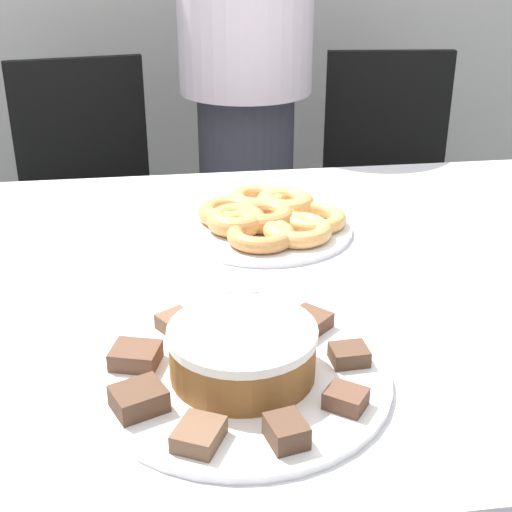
{
  "coord_description": "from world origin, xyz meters",
  "views": [
    {
      "loc": [
        -0.13,
        -1.02,
        1.25
      ],
      "look_at": [
        0.0,
        -0.05,
        0.79
      ],
      "focal_mm": 50.0,
      "sensor_mm": 36.0,
      "label": 1
    }
  ],
  "objects": [
    {
      "name": "table",
      "position": [
        0.0,
        0.0,
        0.65
      ],
      "size": [
        1.46,
        1.07,
        0.73
      ],
      "color": "silver",
      "rests_on": "ground_plane"
    },
    {
      "name": "person_standing",
      "position": [
        0.12,
        0.99,
        0.87
      ],
      "size": [
        0.37,
        0.37,
        1.66
      ],
      "color": "#383842",
      "rests_on": "ground_plane"
    },
    {
      "name": "office_chair_left",
      "position": [
        -0.34,
        1.0,
        0.43
      ],
      "size": [
        0.5,
        0.5,
        0.9
      ],
      "rotation": [
        0.0,
        0.0,
        0.16
      ],
      "color": "black",
      "rests_on": "ground_plane"
    },
    {
      "name": "office_chair_right",
      "position": [
        0.58,
        1.0,
        0.43
      ],
      "size": [
        0.48,
        0.48,
        0.9
      ],
      "rotation": [
        0.0,
        0.0,
        -0.11
      ],
      "color": "black",
      "rests_on": "ground_plane"
    },
    {
      "name": "plate_cake",
      "position": [
        -0.05,
        -0.29,
        0.74
      ],
      "size": [
        0.37,
        0.37,
        0.01
      ],
      "color": "white",
      "rests_on": "table"
    },
    {
      "name": "plate_donuts",
      "position": [
        0.05,
        0.18,
        0.74
      ],
      "size": [
        0.32,
        0.32,
        0.01
      ],
      "color": "white",
      "rests_on": "table"
    },
    {
      "name": "frosted_cake",
      "position": [
        -0.05,
        -0.29,
        0.77
      ],
      "size": [
        0.18,
        0.18,
        0.07
      ],
      "color": "brown",
      "rests_on": "plate_cake"
    },
    {
      "name": "lamington_0",
      "position": [
        -0.12,
        -0.17,
        0.75
      ],
      "size": [
        0.07,
        0.07,
        0.02
      ],
      "rotation": [
        0.0,
        0.0,
        2.15
      ],
      "color": "brown",
      "rests_on": "plate_cake"
    },
    {
      "name": "lamington_1",
      "position": [
        -0.18,
        -0.25,
        0.75
      ],
      "size": [
        0.07,
        0.07,
        0.02
      ],
      "rotation": [
        0.0,
        0.0,
        2.84
      ],
      "color": "brown",
      "rests_on": "plate_cake"
    },
    {
      "name": "lamington_2",
      "position": [
        -0.17,
        -0.34,
        0.76
      ],
      "size": [
        0.07,
        0.07,
        0.03
      ],
      "rotation": [
        0.0,
        0.0,
        3.54
      ],
      "color": "#513828",
      "rests_on": "plate_cake"
    },
    {
      "name": "lamington_3",
      "position": [
        -0.11,
        -0.41,
        0.75
      ],
      "size": [
        0.07,
        0.07,
        0.02
      ],
      "rotation": [
        0.0,
        0.0,
        4.24
      ],
      "color": "brown",
      "rests_on": "plate_cake"
    },
    {
      "name": "lamington_4",
      "position": [
        -0.01,
        -0.42,
        0.76
      ],
      "size": [
        0.05,
        0.05,
        0.03
      ],
      "rotation": [
        0.0,
        0.0,
        4.94
      ],
      "color": "#513828",
      "rests_on": "plate_cake"
    },
    {
      "name": "lamington_5",
      "position": [
        0.06,
        -0.37,
        0.75
      ],
      "size": [
        0.06,
        0.06,
        0.02
      ],
      "rotation": [
        0.0,
        0.0,
        5.64
      ],
      "color": "brown",
      "rests_on": "plate_cake"
    },
    {
      "name": "lamington_6",
      "position": [
        0.09,
        -0.28,
        0.75
      ],
      "size": [
        0.05,
        0.04,
        0.02
      ],
      "rotation": [
        0.0,
        0.0,
        6.33
      ],
      "color": "#513828",
      "rests_on": "plate_cake"
    },
    {
      "name": "lamington_7",
      "position": [
        0.06,
        -0.19,
        0.75
      ],
      "size": [
        0.08,
        0.08,
        0.02
      ],
      "rotation": [
        0.0,
        0.0,
        7.03
      ],
      "color": "brown",
      "rests_on": "plate_cake"
    },
    {
      "name": "lamington_8",
      "position": [
        -0.03,
        -0.15,
        0.75
      ],
      "size": [
        0.05,
        0.06,
        0.03
      ],
      "rotation": [
        0.0,
        0.0,
        7.73
      ],
      "color": "#513828",
      "rests_on": "plate_cake"
    },
    {
      "name": "donut_0",
      "position": [
        0.05,
        0.18,
        0.76
      ],
      "size": [
        0.11,
        0.11,
        0.04
      ],
      "color": "#C68447",
      "rests_on": "plate_donuts"
    },
    {
      "name": "donut_1",
      "position": [
        0.1,
        0.25,
        0.76
      ],
      "size": [
        0.11,
        0.11,
        0.04
      ],
      "color": "tan",
      "rests_on": "plate_donuts"
    },
    {
      "name": "donut_2",
      "position": [
        0.05,
        0.28,
        0.76
      ],
      "size": [
        0.11,
        0.11,
        0.03
      ],
      "color": "tan",
      "rests_on": "plate_donuts"
    },
    {
      "name": "donut_3",
      "position": [
        -0.01,
        0.22,
        0.76
      ],
      "size": [
        0.11,
        0.11,
        0.03
      ],
      "color": "#D18E4C",
      "rests_on": "plate_donuts"
    },
    {
      "name": "donut_4",
      "position": [
        0.0,
        0.17,
        0.76
      ],
      "size": [
        0.11,
        0.11,
        0.04
      ],
      "color": "#D18E4C",
      "rests_on": "plate_donuts"
    },
    {
      "name": "donut_5",
      "position": [
        0.04,
        0.11,
        0.76
      ],
      "size": [
        0.12,
        0.12,
        0.03
      ],
      "color": "#C68447",
      "rests_on": "plate_donuts"
    },
    {
      "name": "donut_6",
      "position": [
        0.1,
        0.12,
        0.76
      ],
      "size": [
        0.12,
        0.12,
        0.03
      ],
      "color": "tan",
      "rests_on": "plate_donuts"
    },
    {
      "name": "donut_7",
      "position": [
        0.14,
        0.17,
        0.76
      ],
      "size": [
        0.12,
        0.12,
        0.03
      ],
      "color": "tan",
      "rests_on": "plate_donuts"
    }
  ]
}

